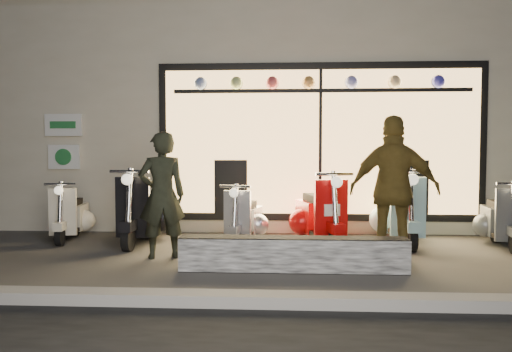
{
  "coord_description": "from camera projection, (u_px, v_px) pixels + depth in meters",
  "views": [
    {
      "loc": [
        0.2,
        -6.45,
        1.42
      ],
      "look_at": [
        -0.2,
        0.6,
        1.05
      ],
      "focal_mm": 35.0,
      "sensor_mm": 36.0,
      "label": 1
    }
  ],
  "objects": [
    {
      "name": "scooter_blue",
      "position": [
        399.0,
        213.0,
        7.7
      ],
      "size": [
        0.49,
        1.52,
        1.09
      ],
      "rotation": [
        0.0,
        0.0,
        -0.01
      ],
      "color": "black",
      "rests_on": "ground"
    },
    {
      "name": "man",
      "position": [
        162.0,
        195.0,
        6.52
      ],
      "size": [
        0.7,
        0.58,
        1.66
      ],
      "primitive_type": "imported",
      "rotation": [
        0.0,
        0.0,
        3.48
      ],
      "color": "black",
      "rests_on": "ground"
    },
    {
      "name": "ground",
      "position": [
        269.0,
        259.0,
        6.52
      ],
      "size": [
        40.0,
        40.0,
        0.0
      ],
      "primitive_type": "plane",
      "color": "#383533",
      "rests_on": "ground"
    },
    {
      "name": "scooter_cream",
      "position": [
        71.0,
        216.0,
        7.99
      ],
      "size": [
        0.53,
        1.26,
        0.89
      ],
      "rotation": [
        0.0,
        0.0,
        0.17
      ],
      "color": "black",
      "rests_on": "ground"
    },
    {
      "name": "shop_building",
      "position": [
        276.0,
        120.0,
        11.37
      ],
      "size": [
        10.2,
        6.23,
        4.2
      ],
      "color": "beige",
      "rests_on": "ground"
    },
    {
      "name": "scooter_red",
      "position": [
        318.0,
        215.0,
        7.55
      ],
      "size": [
        0.72,
        1.49,
        1.06
      ],
      "rotation": [
        0.0,
        0.0,
        0.25
      ],
      "color": "black",
      "rests_on": "ground"
    },
    {
      "name": "woman",
      "position": [
        394.0,
        190.0,
        6.15
      ],
      "size": [
        1.15,
        0.64,
        1.85
      ],
      "primitive_type": "imported",
      "rotation": [
        0.0,
        0.0,
        2.96
      ],
      "color": "brown",
      "rests_on": "ground"
    },
    {
      "name": "kerb",
      "position": [
        262.0,
        300.0,
        4.52
      ],
      "size": [
        40.0,
        0.25,
        0.12
      ],
      "primitive_type": "cube",
      "color": "slate",
      "rests_on": "ground"
    },
    {
      "name": "scooter_black",
      "position": [
        145.0,
        213.0,
        7.74
      ],
      "size": [
        0.49,
        1.52,
        1.09
      ],
      "rotation": [
        0.0,
        0.0,
        -0.01
      ],
      "color": "black",
      "rests_on": "ground"
    },
    {
      "name": "scooter_silver",
      "position": [
        245.0,
        219.0,
        7.66
      ],
      "size": [
        0.53,
        1.24,
        0.88
      ],
      "rotation": [
        0.0,
        0.0,
        -0.17
      ],
      "color": "black",
      "rests_on": "ground"
    },
    {
      "name": "graffiti_barrier",
      "position": [
        293.0,
        254.0,
        5.84
      ],
      "size": [
        2.66,
        0.28,
        0.4
      ],
      "primitive_type": "cube",
      "color": "black",
      "rests_on": "ground"
    },
    {
      "name": "scooter_grey",
      "position": [
        501.0,
        220.0,
        7.43
      ],
      "size": [
        0.53,
        1.32,
        0.94
      ],
      "rotation": [
        0.0,
        0.0,
        -0.14
      ],
      "color": "black",
      "rests_on": "ground"
    }
  ]
}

